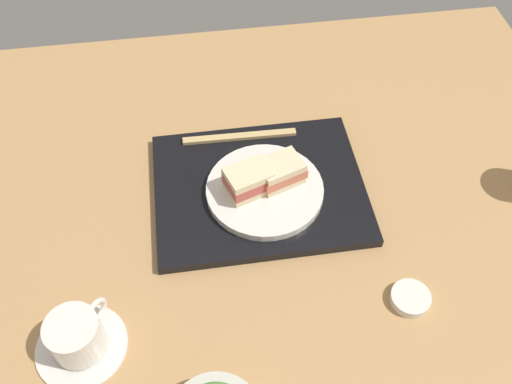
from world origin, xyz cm
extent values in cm
cube|color=tan|center=(0.00, 0.00, -1.50)|extent=(140.00, 100.00, 3.00)
cube|color=black|center=(-4.82, -1.80, 0.88)|extent=(36.69, 29.11, 1.75)
cylinder|color=silver|center=(-5.49, -0.49, 2.47)|extent=(20.35, 20.35, 1.42)
cube|color=beige|center=(-8.30, -1.32, 3.81)|extent=(8.72, 7.51, 1.26)
cube|color=#CC6B4C|center=(-8.30, -1.32, 5.38)|extent=(9.25, 7.77, 1.89)
cube|color=beige|center=(-8.30, -1.32, 6.96)|extent=(8.72, 7.51, 1.26)
cube|color=beige|center=(-2.67, 0.34, 3.85)|extent=(8.72, 7.51, 1.35)
cube|color=#B74C42|center=(-2.67, 0.34, 5.56)|extent=(8.81, 7.65, 2.06)
cube|color=beige|center=(-2.67, 0.34, 7.26)|extent=(8.72, 7.51, 1.35)
cube|color=tan|center=(-2.84, -14.05, 2.10)|extent=(21.37, 1.25, 0.70)
cube|color=tan|center=(-2.82, -13.34, 2.10)|extent=(21.37, 1.25, 0.70)
cylinder|color=silver|center=(25.12, 23.12, 0.40)|extent=(13.33, 13.33, 0.80)
cylinder|color=silver|center=(25.12, 23.12, 3.91)|extent=(7.72, 7.72, 6.22)
cylinder|color=black|center=(25.12, 23.12, 6.62)|extent=(7.11, 7.11, 0.40)
torus|color=silver|center=(22.35, 19.62, 3.91)|extent=(3.29, 3.86, 4.28)
cylinder|color=silver|center=(-24.52, 22.86, 0.78)|extent=(6.14, 6.14, 1.57)
camera|label=1|loc=(4.62, 58.55, 77.43)|focal=38.80mm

